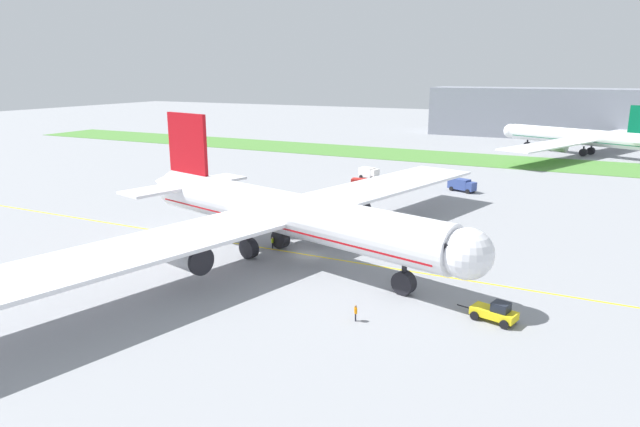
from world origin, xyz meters
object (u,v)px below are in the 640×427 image
(service_truck_catering_van, at_px, (364,185))
(ground_crew_wingwalker_starboard, at_px, (278,227))
(service_truck_baggage_loader, at_px, (462,185))
(parked_airliner_far_left, at_px, (580,137))
(airliner_foreground, at_px, (280,213))
(ground_crew_wingwalker_port, at_px, (273,241))
(pushback_tug, at_px, (495,312))
(service_truck_fuel_bowser, at_px, (369,173))
(ground_crew_marshaller_front, at_px, (356,311))

(service_truck_catering_van, bearing_deg, ground_crew_wingwalker_starboard, -90.06)
(ground_crew_wingwalker_starboard, relative_size, service_truck_baggage_loader, 0.25)
(service_truck_catering_van, relative_size, parked_airliner_far_left, 0.07)
(airliner_foreground, xyz_separation_m, parked_airliner_far_left, (31.06, 121.68, -1.02))
(ground_crew_wingwalker_port, xyz_separation_m, service_truck_catering_van, (-3.07, 41.06, 0.48))
(pushback_tug, height_order, service_truck_catering_van, service_truck_catering_van)
(airliner_foreground, distance_m, parked_airliner_far_left, 125.59)
(ground_crew_wingwalker_starboard, distance_m, service_truck_baggage_loader, 47.01)
(service_truck_fuel_bowser, xyz_separation_m, service_truck_catering_van, (4.21, -13.62, 0.02))
(ground_crew_marshaller_front, height_order, parked_airliner_far_left, parked_airliner_far_left)
(ground_crew_wingwalker_starboard, bearing_deg, service_truck_fuel_bowser, 94.99)
(airliner_foreground, distance_m, ground_crew_wingwalker_port, 6.68)
(parked_airliner_far_left, bearing_deg, ground_crew_wingwalker_port, -106.03)
(service_truck_baggage_loader, xyz_separation_m, service_truck_catering_van, (-18.04, -9.14, 0.02))
(pushback_tug, xyz_separation_m, ground_crew_wingwalker_starboard, (-35.11, 17.36, -0.02))
(pushback_tug, distance_m, ground_crew_wingwalker_starboard, 39.16)
(service_truck_fuel_bowser, relative_size, parked_airliner_far_left, 0.06)
(service_truck_fuel_bowser, bearing_deg, pushback_tug, -58.94)
(airliner_foreground, xyz_separation_m, pushback_tug, (28.94, -7.58, -5.16))
(airliner_foreground, distance_m, pushback_tug, 30.36)
(ground_crew_marshaller_front, height_order, service_truck_catering_van, service_truck_catering_van)
(ground_crew_wingwalker_starboard, bearing_deg, ground_crew_marshaller_front, -45.85)
(service_truck_catering_van, bearing_deg, ground_crew_wingwalker_port, -85.72)
(ground_crew_wingwalker_port, bearing_deg, pushback_tug, -18.23)
(pushback_tug, distance_m, ground_crew_marshaller_front, 13.78)
(ground_crew_marshaller_front, bearing_deg, service_truck_baggage_loader, 93.98)
(ground_crew_marshaller_front, xyz_separation_m, parked_airliner_far_left, (14.49, 135.32, 4.09))
(pushback_tug, bearing_deg, ground_crew_wingwalker_port, 161.77)
(parked_airliner_far_left, bearing_deg, service_truck_baggage_loader, -105.61)
(parked_airliner_far_left, bearing_deg, pushback_tug, -90.94)
(airliner_foreground, distance_m, service_truck_catering_van, 44.69)
(airliner_foreground, bearing_deg, ground_crew_wingwalker_port, 136.01)
(service_truck_baggage_loader, distance_m, parked_airliner_far_left, 71.24)
(ground_crew_wingwalker_starboard, relative_size, parked_airliner_far_left, 0.02)
(pushback_tug, xyz_separation_m, ground_crew_wingwalker_port, (-32.00, 10.54, 0.01))
(ground_crew_wingwalker_starboard, height_order, service_truck_catering_van, service_truck_catering_van)
(airliner_foreground, relative_size, service_truck_catering_van, 17.22)
(airliner_foreground, relative_size, service_truck_baggage_loader, 14.98)
(service_truck_catering_van, height_order, parked_airliner_far_left, parked_airliner_far_left)
(service_truck_catering_van, distance_m, parked_airliner_far_left, 86.18)
(ground_crew_wingwalker_starboard, xyz_separation_m, service_truck_baggage_loader, (18.08, 43.39, 0.48))
(airliner_foreground, bearing_deg, pushback_tug, -14.68)
(ground_crew_wingwalker_port, xyz_separation_m, ground_crew_wingwalker_starboard, (-3.10, 6.82, -0.03))
(ground_crew_marshaller_front, xyz_separation_m, service_truck_catering_van, (-22.70, 57.66, 0.44))
(airliner_foreground, height_order, parked_airliner_far_left, airliner_foreground)
(ground_crew_marshaller_front, bearing_deg, service_truck_catering_van, 111.49)
(ground_crew_wingwalker_starboard, distance_m, service_truck_catering_van, 34.25)
(service_truck_fuel_bowser, relative_size, service_truck_catering_van, 0.90)
(ground_crew_wingwalker_starboard, height_order, service_truck_fuel_bowser, service_truck_fuel_bowser)
(service_truck_baggage_loader, height_order, service_truck_fuel_bowser, service_truck_baggage_loader)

